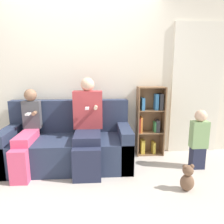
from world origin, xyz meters
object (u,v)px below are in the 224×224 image
adult_seated (88,123)px  bookshelf (150,121)px  couch (69,144)px  toddler_standing (199,139)px  teddy_bear (187,178)px  child_seated (27,131)px

adult_seated → bookshelf: (1.00, 0.41, -0.09)m
couch → adult_seated: (0.29, -0.11, 0.35)m
toddler_standing → couch: bearing=172.3°
bookshelf → teddy_bear: 1.18m
adult_seated → teddy_bear: (1.17, -0.68, -0.50)m
couch → child_seated: size_ratio=1.61×
adult_seated → toddler_standing: size_ratio=1.51×
adult_seated → teddy_bear: adult_seated is taller
bookshelf → child_seated: bearing=-166.1°
teddy_bear → bookshelf: bearing=99.1°
couch → bookshelf: size_ratio=1.60×
adult_seated → couch: bearing=159.3°
teddy_bear → couch: bearing=151.7°
child_seated → teddy_bear: size_ratio=3.43×
couch → bookshelf: bearing=13.3°
couch → child_seated: child_seated is taller
toddler_standing → bookshelf: bearing=135.4°
couch → toddler_standing: size_ratio=2.12×
bookshelf → teddy_bear: bearing=-80.9°
adult_seated → teddy_bear: size_ratio=3.92×
child_seated → bookshelf: 1.88m
couch → teddy_bear: size_ratio=5.53×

